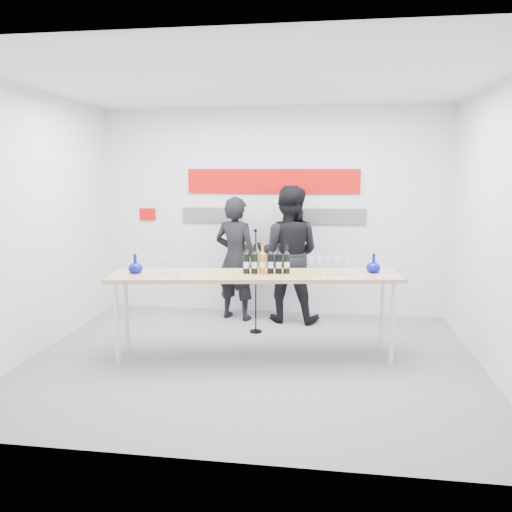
# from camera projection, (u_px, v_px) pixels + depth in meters

# --- Properties ---
(ground) EXTENTS (5.00, 5.00, 0.00)m
(ground) POSITION_uv_depth(u_px,v_px,m) (252.00, 360.00, 5.60)
(ground) COLOR slate
(ground) RESTS_ON ground
(back_wall) EXTENTS (5.00, 0.04, 3.00)m
(back_wall) POSITION_uv_depth(u_px,v_px,m) (272.00, 212.00, 7.30)
(back_wall) COLOR silver
(back_wall) RESTS_ON ground
(signage) EXTENTS (3.38, 0.02, 0.79)m
(signage) POSITION_uv_depth(u_px,v_px,m) (268.00, 191.00, 7.23)
(signage) COLOR #BE0B08
(signage) RESTS_ON back_wall
(tasting_table) EXTENTS (3.28, 1.13, 0.97)m
(tasting_table) POSITION_uv_depth(u_px,v_px,m) (255.00, 280.00, 5.57)
(tasting_table) COLOR tan
(tasting_table) RESTS_ON ground
(wine_bottles) EXTENTS (0.53, 0.15, 0.33)m
(wine_bottles) POSITION_uv_depth(u_px,v_px,m) (266.00, 259.00, 5.55)
(wine_bottles) COLOR black
(wine_bottles) RESTS_ON tasting_table
(decanter_left) EXTENTS (0.16, 0.16, 0.21)m
(decanter_left) POSITION_uv_depth(u_px,v_px,m) (135.00, 263.00, 5.58)
(decanter_left) COLOR #080E99
(decanter_left) RESTS_ON tasting_table
(decanter_right) EXTENTS (0.16, 0.16, 0.21)m
(decanter_right) POSITION_uv_depth(u_px,v_px,m) (374.00, 263.00, 5.61)
(decanter_right) COLOR #080E99
(decanter_right) RESTS_ON tasting_table
(glasses_left) EXTENTS (0.29, 0.25, 0.18)m
(glasses_left) POSITION_uv_depth(u_px,v_px,m) (168.00, 266.00, 5.53)
(glasses_left) COLOR silver
(glasses_left) RESTS_ON tasting_table
(glasses_right) EXTENTS (0.48, 0.28, 0.18)m
(glasses_right) POSITION_uv_depth(u_px,v_px,m) (329.00, 265.00, 5.55)
(glasses_right) COLOR silver
(glasses_right) RESTS_ON tasting_table
(presenter_left) EXTENTS (0.74, 0.59, 1.75)m
(presenter_left) POSITION_uv_depth(u_px,v_px,m) (236.00, 259.00, 7.04)
(presenter_left) COLOR black
(presenter_left) RESTS_ON ground
(presenter_right) EXTENTS (0.99, 0.81, 1.90)m
(presenter_right) POSITION_uv_depth(u_px,v_px,m) (288.00, 254.00, 6.95)
(presenter_right) COLOR black
(presenter_right) RESTS_ON ground
(mic_stand) EXTENTS (0.16, 0.16, 1.37)m
(mic_stand) POSITION_uv_depth(u_px,v_px,m) (256.00, 301.00, 6.50)
(mic_stand) COLOR black
(mic_stand) RESTS_ON ground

